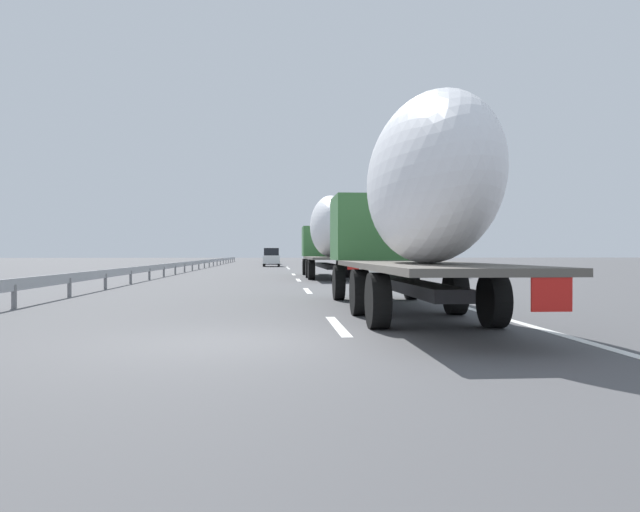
# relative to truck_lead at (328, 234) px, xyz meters

# --- Properties ---
(ground_plane) EXTENTS (260.00, 260.00, 0.00)m
(ground_plane) POSITION_rel_truck_lead_xyz_m (15.77, 3.60, -2.50)
(ground_plane) COLOR #4C4C4F
(lane_stripe_0) EXTENTS (3.20, 0.20, 0.01)m
(lane_stripe_0) POSITION_rel_truck_lead_xyz_m (-22.23, 1.80, -2.50)
(lane_stripe_0) COLOR white
(lane_stripe_0) RESTS_ON ground_plane
(lane_stripe_1) EXTENTS (3.20, 0.20, 0.01)m
(lane_stripe_1) POSITION_rel_truck_lead_xyz_m (-11.50, 1.80, -2.50)
(lane_stripe_1) COLOR white
(lane_stripe_1) RESTS_ON ground_plane
(lane_stripe_2) EXTENTS (3.20, 0.20, 0.01)m
(lane_stripe_2) POSITION_rel_truck_lead_xyz_m (-2.65, 1.80, -2.50)
(lane_stripe_2) COLOR white
(lane_stripe_2) RESTS_ON ground_plane
(lane_stripe_3) EXTENTS (3.20, 0.20, 0.01)m
(lane_stripe_3) POSITION_rel_truck_lead_xyz_m (5.56, 1.80, -2.50)
(lane_stripe_3) COLOR white
(lane_stripe_3) RESTS_ON ground_plane
(lane_stripe_4) EXTENTS (3.20, 0.20, 0.01)m
(lane_stripe_4) POSITION_rel_truck_lead_xyz_m (19.63, 1.80, -2.50)
(lane_stripe_4) COLOR white
(lane_stripe_4) RESTS_ON ground_plane
(lane_stripe_5) EXTENTS (3.20, 0.20, 0.01)m
(lane_stripe_5) POSITION_rel_truck_lead_xyz_m (25.71, 1.80, -2.50)
(lane_stripe_5) COLOR white
(lane_stripe_5) RESTS_ON ground_plane
(edge_line_right) EXTENTS (110.00, 0.20, 0.01)m
(edge_line_right) POSITION_rel_truck_lead_xyz_m (20.77, -1.90, -2.50)
(edge_line_right) COLOR white
(edge_line_right) RESTS_ON ground_plane
(truck_lead) EXTENTS (12.60, 2.55, 4.52)m
(truck_lead) POSITION_rel_truck_lead_xyz_m (0.00, 0.00, 0.00)
(truck_lead) COLOR #387038
(truck_lead) RESTS_ON ground_plane
(truck_trailing) EXTENTS (12.50, 2.55, 4.47)m
(truck_trailing) POSITION_rel_truck_lead_xyz_m (-20.71, 0.00, -0.00)
(truck_trailing) COLOR #387038
(truck_trailing) RESTS_ON ground_plane
(car_blue_sedan) EXTENTS (4.49, 1.78, 1.82)m
(car_blue_sedan) POSITION_rel_truck_lead_xyz_m (41.30, 3.51, -1.58)
(car_blue_sedan) COLOR #28479E
(car_blue_sedan) RESTS_ON ground_plane
(car_white_van) EXTENTS (4.02, 1.75, 1.92)m
(car_white_van) POSITION_rel_truck_lead_xyz_m (28.99, 3.39, -1.55)
(car_white_van) COLOR white
(car_white_van) RESTS_ON ground_plane
(car_black_suv) EXTENTS (4.17, 1.81, 1.88)m
(car_black_suv) POSITION_rel_truck_lead_xyz_m (58.98, 3.66, -1.56)
(car_black_suv) COLOR black
(car_black_suv) RESTS_ON ground_plane
(road_sign) EXTENTS (0.10, 0.90, 3.49)m
(road_sign) POSITION_rel_truck_lead_xyz_m (24.86, -3.10, -0.10)
(road_sign) COLOR gray
(road_sign) RESTS_ON ground_plane
(tree_0) EXTENTS (3.88, 3.88, 6.48)m
(tree_0) POSITION_rel_truck_lead_xyz_m (19.00, -9.89, 1.49)
(tree_0) COLOR #472D19
(tree_0) RESTS_ON ground_plane
(tree_1) EXTENTS (2.91, 2.91, 4.90)m
(tree_1) POSITION_rel_truck_lead_xyz_m (15.75, -8.22, 0.54)
(tree_1) COLOR #472D19
(tree_1) RESTS_ON ground_plane
(tree_2) EXTENTS (3.63, 3.63, 5.23)m
(tree_2) POSITION_rel_truck_lead_xyz_m (3.53, -6.07, 0.88)
(tree_2) COLOR #472D19
(tree_2) RESTS_ON ground_plane
(tree_3) EXTENTS (3.72, 3.72, 5.54)m
(tree_3) POSITION_rel_truck_lead_xyz_m (53.37, -8.41, 1.22)
(tree_3) COLOR #472D19
(tree_3) RESTS_ON ground_plane
(guardrail_median) EXTENTS (94.00, 0.10, 0.76)m
(guardrail_median) POSITION_rel_truck_lead_xyz_m (18.77, 9.60, -1.93)
(guardrail_median) COLOR #9EA0A5
(guardrail_median) RESTS_ON ground_plane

